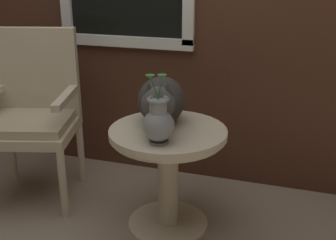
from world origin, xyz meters
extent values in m
plane|color=gray|center=(0.00, 0.00, 0.00)|extent=(6.00, 6.00, 0.00)
cube|color=silver|center=(-0.18, 0.81, 0.89)|extent=(0.90, 0.03, 0.07)
cylinder|color=beige|center=(0.30, 0.19, 0.01)|extent=(0.43, 0.43, 0.03)
cylinder|color=beige|center=(0.30, 0.19, 0.29)|extent=(0.11, 0.11, 0.51)
cylinder|color=beige|center=(0.30, 0.19, 0.56)|extent=(0.60, 0.60, 0.03)
torus|color=beige|center=(0.30, 0.19, 0.53)|extent=(0.58, 0.58, 0.02)
cylinder|color=beige|center=(-0.29, 0.11, 0.20)|extent=(0.04, 0.04, 0.41)
cylinder|color=beige|center=(-0.85, 0.40, 0.20)|extent=(0.04, 0.04, 0.41)
cylinder|color=beige|center=(-0.41, 0.53, 0.20)|extent=(0.04, 0.04, 0.41)
cube|color=beige|center=(-0.57, 0.26, 0.44)|extent=(0.61, 0.59, 0.06)
cube|color=#BBA98B|center=(-0.57, 0.26, 0.49)|extent=(0.56, 0.54, 0.05)
cube|color=beige|center=(-0.63, 0.46, 0.74)|extent=(0.50, 0.19, 0.54)
cube|color=beige|center=(-0.35, 0.32, 0.65)|extent=(0.16, 0.43, 0.04)
ellipsoid|color=#33302D|center=(0.24, 0.28, 0.70)|extent=(0.31, 0.33, 0.25)
sphere|color=#494643|center=(0.28, 0.09, 0.74)|extent=(0.16, 0.16, 0.16)
cone|color=#33302D|center=(0.24, 0.08, 0.81)|extent=(0.05, 0.05, 0.06)
cone|color=#33302D|center=(0.32, 0.11, 0.81)|extent=(0.05, 0.05, 0.06)
cylinder|color=#33302D|center=(0.19, 0.47, 0.63)|extent=(0.11, 0.26, 0.05)
cylinder|color=gray|center=(0.31, 0.02, 0.58)|extent=(0.09, 0.09, 0.01)
ellipsoid|color=gray|center=(0.31, 0.02, 0.66)|extent=(0.15, 0.15, 0.15)
cylinder|color=gray|center=(0.31, 0.02, 0.75)|extent=(0.08, 0.08, 0.07)
torus|color=gray|center=(0.31, 0.02, 0.79)|extent=(0.10, 0.10, 0.02)
cylinder|color=#387533|center=(0.29, 0.01, 0.84)|extent=(0.04, 0.02, 0.11)
cone|color=#387533|center=(0.28, 0.00, 0.89)|extent=(0.04, 0.04, 0.02)
cylinder|color=#387533|center=(0.32, 0.02, 0.84)|extent=(0.02, 0.02, 0.11)
cone|color=#387533|center=(0.32, 0.02, 0.89)|extent=(0.04, 0.04, 0.02)
camera|label=1|loc=(0.90, -1.69, 1.36)|focal=44.82mm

